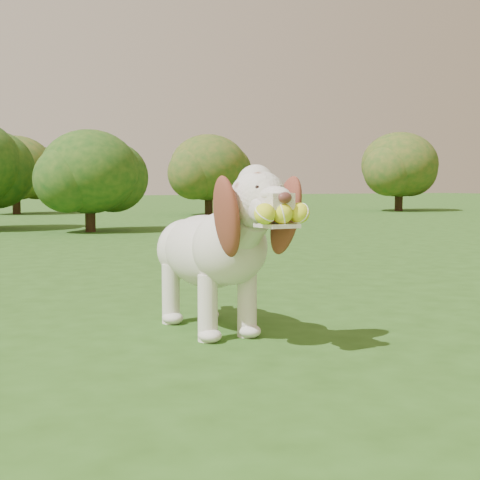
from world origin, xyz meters
name	(u,v)px	position (x,y,z in m)	size (l,w,h in m)	color
ground	(250,311)	(0.00, 0.00, 0.00)	(80.00, 80.00, 0.00)	#274D16
dog	(216,245)	(-0.43, -0.44, 0.45)	(0.45, 1.28, 0.84)	silver
shrub_h	(399,165)	(10.65, 11.23, 1.29)	(2.12, 2.12, 2.20)	#382314
shrub_i	(16,168)	(0.78, 14.05, 1.15)	(1.90, 1.90, 1.96)	#382314
shrub_c	(89,172)	(0.84, 7.00, 0.94)	(1.55, 1.55, 1.61)	#382314
shrub_f	(209,168)	(4.92, 11.50, 1.15)	(1.89, 1.89, 1.96)	#382314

